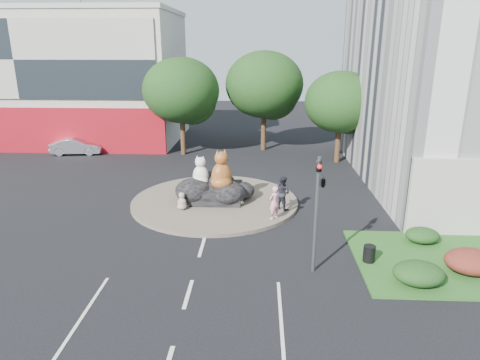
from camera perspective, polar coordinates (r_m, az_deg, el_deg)
The scene contains 21 objects.
ground at distance 17.13m, azimuth -6.92°, elevation -14.86°, with size 120.00×120.00×0.00m, color black.
roundabout_island at distance 26.01m, azimuth -3.37°, elevation -2.84°, with size 10.00×10.00×0.20m, color brown.
rock_plinth at distance 25.82m, azimuth -3.39°, elevation -1.70°, with size 3.20×2.60×0.90m, color black, non-canonical shape.
shophouse_block at distance 47.04m, azimuth -23.97°, elevation 12.47°, with size 25.20×12.30×17.40m.
grass_verge at distance 21.61m, azimuth 28.40°, elevation -9.61°, with size 10.00×6.00×0.12m, color #1F501A.
tree_left at distance 37.10m, azimuth -7.71°, elevation 11.35°, with size 6.46×6.46×8.27m.
tree_mid at distance 38.47m, azimuth 3.36°, elevation 12.16°, with size 6.84×6.84×8.76m.
tree_right at distance 35.19m, azimuth 13.35°, elevation 9.70°, with size 5.70×5.70×7.30m.
hedge_near_green at distance 18.60m, azimuth 22.72°, elevation -11.41°, with size 2.00×1.60×0.90m, color #103514.
hedge_red at distance 20.36m, azimuth 28.52°, elevation -9.53°, with size 2.20×1.76×0.99m, color #491613.
hedge_back_green at distance 22.34m, azimuth 23.15°, elevation -6.79°, with size 1.60×1.28×0.72m, color #103514.
traffic_light at distance 17.32m, azimuth 10.61°, elevation -1.37°, with size 0.44×1.24×5.00m.
street_lamp at distance 24.87m, azimuth 26.83°, elevation 5.01°, with size 2.34×0.22×8.06m.
cat_white at distance 25.57m, azimuth -5.28°, elevation 1.26°, with size 1.10×0.95×1.83m, color silver, non-canonical shape.
cat_tabby at distance 24.88m, azimuth -2.50°, elevation 1.47°, with size 1.40×1.21×2.33m, color orange, non-canonical shape.
kitten_calico at distance 24.55m, azimuth -7.75°, elevation -2.71°, with size 0.62×0.54×1.03m, color silver, non-canonical shape.
kitten_white at distance 25.06m, azimuth -0.13°, elevation -2.31°, with size 0.52×0.45×0.87m, color silver, non-canonical shape.
pedestrian_pink at distance 22.90m, azimuth 4.58°, elevation -3.04°, with size 0.67×0.44×1.84m, color pink.
pedestrian_dark at distance 24.32m, azimuth 5.69°, elevation -1.69°, with size 0.94×0.74×1.94m, color black.
parked_car at distance 40.07m, azimuth -20.95°, elevation 4.22°, with size 1.51×4.34×1.43m, color #B6BABF.
litter_bin at distance 19.68m, azimuth 16.84°, elevation -9.38°, with size 0.52×0.52×0.73m, color black.
Camera 1 is at (2.67, -14.24, 9.14)m, focal length 32.00 mm.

